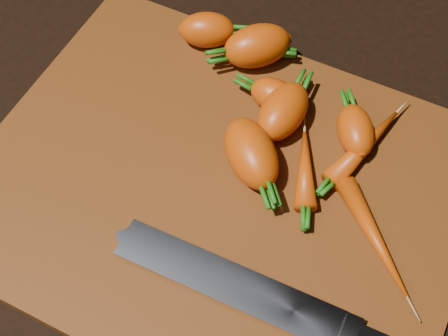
% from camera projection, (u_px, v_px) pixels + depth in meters
% --- Properties ---
extents(ground, '(2.00, 2.00, 0.01)m').
position_uv_depth(ground, '(220.00, 193.00, 0.66)').
color(ground, black).
extents(cutting_board, '(0.50, 0.40, 0.01)m').
position_uv_depth(cutting_board, '(220.00, 188.00, 0.65)').
color(cutting_board, brown).
rests_on(cutting_board, ground).
extents(carrot_0, '(0.08, 0.07, 0.04)m').
position_uv_depth(carrot_0, '(207.00, 30.00, 0.73)').
color(carrot_0, '#C3440A').
rests_on(carrot_0, cutting_board).
extents(carrot_1, '(0.05, 0.04, 0.04)m').
position_uv_depth(carrot_1, '(274.00, 95.00, 0.68)').
color(carrot_1, '#C3440A').
rests_on(carrot_1, cutting_board).
extents(carrot_2, '(0.10, 0.09, 0.05)m').
position_uv_depth(carrot_2, '(251.00, 153.00, 0.63)').
color(carrot_2, '#C3440A').
rests_on(carrot_2, cutting_board).
extents(carrot_3, '(0.05, 0.08, 0.05)m').
position_uv_depth(carrot_3, '(283.00, 111.00, 0.66)').
color(carrot_3, '#C3440A').
rests_on(carrot_3, cutting_board).
extents(carrot_4, '(0.09, 0.09, 0.05)m').
position_uv_depth(carrot_4, '(257.00, 46.00, 0.71)').
color(carrot_4, '#C3440A').
rests_on(carrot_4, cutting_board).
extents(carrot_5, '(0.06, 0.05, 0.03)m').
position_uv_depth(carrot_5, '(258.00, 51.00, 0.72)').
color(carrot_5, '#C3440A').
rests_on(carrot_5, cutting_board).
extents(carrot_6, '(0.07, 0.07, 0.04)m').
position_uv_depth(carrot_6, '(355.00, 131.00, 0.65)').
color(carrot_6, '#C3440A').
rests_on(carrot_6, cutting_board).
extents(carrot_7, '(0.06, 0.12, 0.02)m').
position_uv_depth(carrot_7, '(365.00, 146.00, 0.65)').
color(carrot_7, '#C3440A').
rests_on(carrot_7, cutting_board).
extents(carrot_8, '(0.11, 0.10, 0.02)m').
position_uv_depth(carrot_8, '(374.00, 237.00, 0.60)').
color(carrot_8, '#C3440A').
rests_on(carrot_8, cutting_board).
extents(carrot_9, '(0.06, 0.09, 0.02)m').
position_uv_depth(carrot_9, '(305.00, 169.00, 0.64)').
color(carrot_9, '#C3440A').
rests_on(carrot_9, cutting_board).
extents(knife, '(0.36, 0.05, 0.02)m').
position_uv_depth(knife, '(249.00, 292.00, 0.57)').
color(knife, gray).
rests_on(knife, cutting_board).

